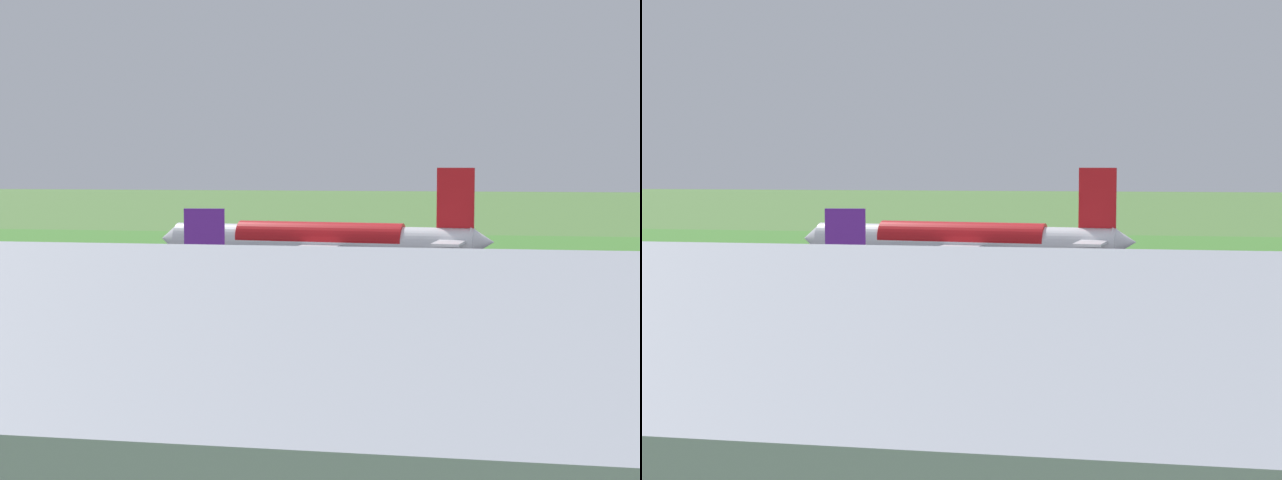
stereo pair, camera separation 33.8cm
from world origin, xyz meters
TOP-DOWN VIEW (x-y plane):
  - ground_plane at (0.00, 0.00)m, footprint 800.00×800.00m
  - runway_asphalt at (0.00, 0.00)m, footprint 600.00×35.55m
  - apron_concrete at (0.00, 55.86)m, footprint 440.00×110.00m
  - grass_verge_foreground at (0.00, -33.84)m, footprint 600.00×80.00m
  - airliner_main at (12.98, 0.04)m, footprint 54.14×44.39m
  - airliner_parked_mid at (0.91, 50.16)m, footprint 40.68×33.35m
  - service_car_followme at (32.04, 34.12)m, footprint 4.57×3.43m
  - no_stopping_sign at (-10.32, -29.88)m, footprint 0.60×0.10m
  - traffic_cone_orange at (-6.28, -36.05)m, footprint 0.40×0.40m

SIDE VIEW (x-z plane):
  - ground_plane at x=0.00m, z-range 0.00..0.00m
  - grass_verge_foreground at x=0.00m, z-range 0.00..0.04m
  - apron_concrete at x=0.00m, z-range 0.00..0.05m
  - runway_asphalt at x=0.00m, z-range 0.00..0.06m
  - traffic_cone_orange at x=-6.28m, z-range 0.00..0.55m
  - service_car_followme at x=32.04m, z-range 0.03..1.65m
  - no_stopping_sign at x=-10.32m, z-range 0.23..2.59m
  - airliner_parked_mid at x=0.91m, z-range -2.69..9.18m
  - airliner_main at x=12.98m, z-range -3.59..12.29m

